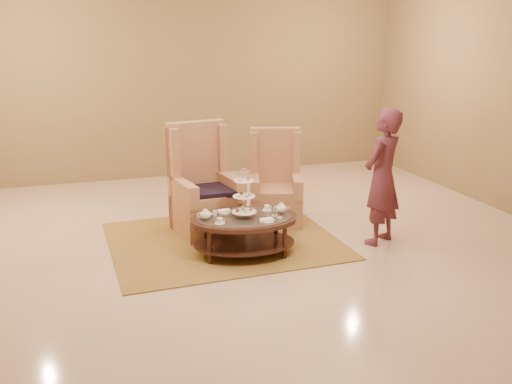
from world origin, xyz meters
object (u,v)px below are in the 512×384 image
object	(u,v)px
armchair_right	(275,191)
person	(382,177)
tea_table	(244,224)
armchair_left	(204,196)

from	to	relation	value
armchair_right	person	distance (m)	1.56
tea_table	armchair_right	world-z (taller)	armchair_right
armchair_left	person	xyz separation A→B (m)	(1.96, -1.08, 0.35)
armchair_right	person	bearing A→B (deg)	-34.49
tea_table	armchair_left	world-z (taller)	armchair_left
tea_table	person	world-z (taller)	person
armchair_right	person	size ratio (longest dim) A/B	0.76
person	tea_table	bearing A→B (deg)	-35.86
tea_table	person	distance (m)	1.77
armchair_right	person	world-z (taller)	person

